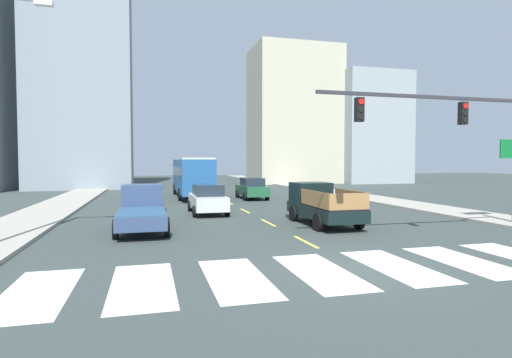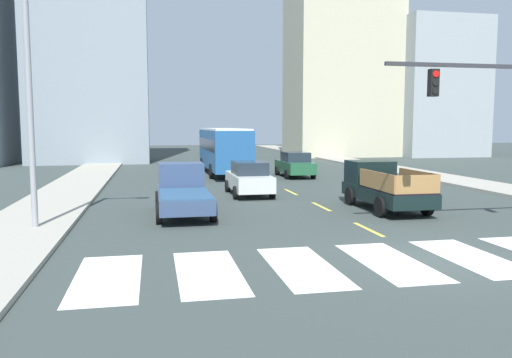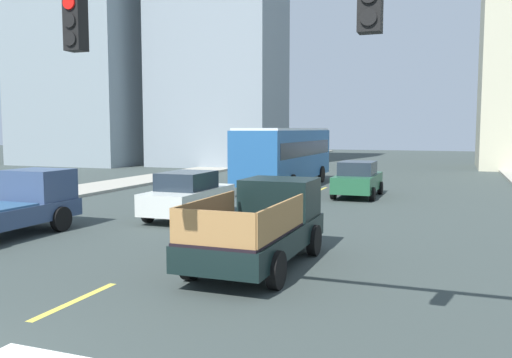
{
  "view_description": "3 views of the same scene",
  "coord_description": "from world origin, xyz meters",
  "px_view_note": "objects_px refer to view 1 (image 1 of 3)",
  "views": [
    {
      "loc": [
        -5.74,
        -10.32,
        3.05
      ],
      "look_at": [
        1.33,
        16.41,
        1.85
      ],
      "focal_mm": 28.58,
      "sensor_mm": 36.0,
      "label": 1
    },
    {
      "loc": [
        -7.16,
        -12.01,
        3.54
      ],
      "look_at": [
        -2.09,
        13.06,
        0.84
      ],
      "focal_mm": 35.73,
      "sensor_mm": 36.0,
      "label": 2
    },
    {
      "loc": [
        6.7,
        -4.05,
        3.28
      ],
      "look_at": [
        -1.49,
        17.85,
        1.07
      ],
      "focal_mm": 37.25,
      "sensor_mm": 36.0,
      "label": 3
    }
  ],
  "objects_px": {
    "sedan_far": "(208,199)",
    "sedan_near_right": "(252,188)",
    "pickup_dark": "(142,209)",
    "traffic_signal_gantry": "(490,130)",
    "pickup_stakebed": "(320,205)",
    "city_bus": "(192,174)"
  },
  "relations": [
    {
      "from": "sedan_far",
      "to": "sedan_near_right",
      "type": "xyz_separation_m",
      "value": [
        4.79,
        8.39,
        0.0
      ]
    },
    {
      "from": "pickup_dark",
      "to": "sedan_near_right",
      "type": "height_order",
      "value": "pickup_dark"
    },
    {
      "from": "sedan_far",
      "to": "traffic_signal_gantry",
      "type": "bearing_deg",
      "value": -48.61
    },
    {
      "from": "pickup_dark",
      "to": "traffic_signal_gantry",
      "type": "relative_size",
      "value": 0.48
    },
    {
      "from": "pickup_stakebed",
      "to": "pickup_dark",
      "type": "distance_m",
      "value": 8.42
    },
    {
      "from": "pickup_stakebed",
      "to": "sedan_far",
      "type": "height_order",
      "value": "pickup_stakebed"
    },
    {
      "from": "sedan_near_right",
      "to": "pickup_stakebed",
      "type": "bearing_deg",
      "value": -87.56
    },
    {
      "from": "pickup_stakebed",
      "to": "traffic_signal_gantry",
      "type": "relative_size",
      "value": 0.48
    },
    {
      "from": "sedan_far",
      "to": "sedan_near_right",
      "type": "relative_size",
      "value": 1.0
    },
    {
      "from": "pickup_stakebed",
      "to": "city_bus",
      "type": "bearing_deg",
      "value": 105.05
    },
    {
      "from": "sedan_far",
      "to": "traffic_signal_gantry",
      "type": "distance_m",
      "value": 14.63
    },
    {
      "from": "city_bus",
      "to": "sedan_near_right",
      "type": "height_order",
      "value": "city_bus"
    },
    {
      "from": "sedan_near_right",
      "to": "traffic_signal_gantry",
      "type": "distance_m",
      "value": 19.93
    },
    {
      "from": "traffic_signal_gantry",
      "to": "pickup_stakebed",
      "type": "bearing_deg",
      "value": 129.65
    },
    {
      "from": "pickup_dark",
      "to": "sedan_far",
      "type": "xyz_separation_m",
      "value": [
        3.61,
        4.78,
        -0.06
      ]
    },
    {
      "from": "pickup_dark",
      "to": "sedan_far",
      "type": "height_order",
      "value": "pickup_dark"
    },
    {
      "from": "pickup_dark",
      "to": "sedan_far",
      "type": "distance_m",
      "value": 5.99
    },
    {
      "from": "sedan_near_right",
      "to": "traffic_signal_gantry",
      "type": "bearing_deg",
      "value": -74.09
    },
    {
      "from": "city_bus",
      "to": "sedan_far",
      "type": "distance_m",
      "value": 11.35
    },
    {
      "from": "sedan_far",
      "to": "pickup_dark",
      "type": "bearing_deg",
      "value": -126.93
    },
    {
      "from": "city_bus",
      "to": "sedan_near_right",
      "type": "bearing_deg",
      "value": -34.62
    },
    {
      "from": "sedan_far",
      "to": "traffic_signal_gantry",
      "type": "xyz_separation_m",
      "value": [
        9.38,
        -10.7,
        3.41
      ]
    }
  ]
}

